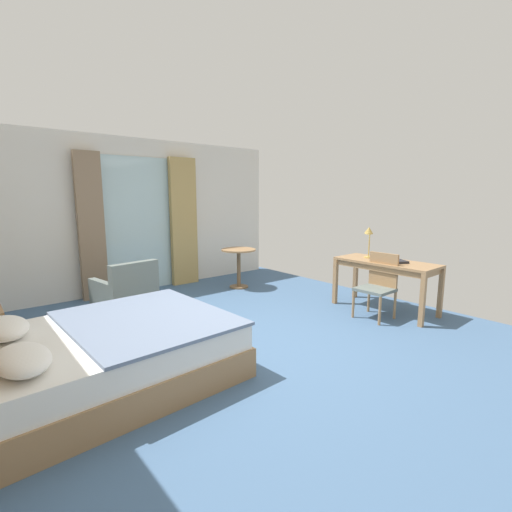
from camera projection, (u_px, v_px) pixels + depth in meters
The scene contains 12 objects.
ground at pixel (251, 348), 4.21m from camera, with size 6.08×7.09×0.10m, color #426084.
wall_back at pixel (135, 216), 6.47m from camera, with size 5.68×0.12×2.68m, color silver.
balcony_glass_door at pixel (139, 225), 6.46m from camera, with size 1.23×0.02×2.36m, color silver.
curtain_panel_left at pixel (91, 227), 5.85m from camera, with size 0.40×0.10×2.39m, color #897056.
curtain_panel_right at pixel (184, 222), 6.90m from camera, with size 0.52×0.10×2.39m, color tan.
bed at pixel (104, 354), 3.27m from camera, with size 2.19×1.72×1.12m.
writing_desk at pixel (386, 267), 5.34m from camera, with size 0.63×1.45×0.75m.
desk_chair at pixel (378, 283), 5.07m from camera, with size 0.44×0.46×0.90m.
desk_lamp at pixel (369, 235), 5.64m from camera, with size 0.25×0.22×0.49m.
closed_book at pixel (396, 261), 5.22m from camera, with size 0.22×0.29×0.03m, color #232328.
armchair_by_window at pixel (126, 293), 5.18m from camera, with size 0.80×0.82×0.80m.
round_cafe_table at pixel (239, 259), 6.70m from camera, with size 0.63×0.63×0.72m.
Camera 1 is at (-2.49, -3.09, 1.70)m, focal length 25.51 mm.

